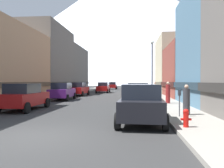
# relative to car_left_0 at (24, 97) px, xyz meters

# --- Properties ---
(ground_plane) EXTENTS (400.00, 400.00, 0.00)m
(ground_plane) POSITION_rel_car_left_0_xyz_m (3.80, -7.04, -0.90)
(ground_plane) COLOR #2F2F2F
(sidewalk_left) EXTENTS (2.50, 100.00, 0.15)m
(sidewalk_left) POSITION_rel_car_left_0_xyz_m (-2.45, 27.96, -0.82)
(sidewalk_left) COLOR gray
(sidewalk_left) RESTS_ON ground
(sidewalk_right) EXTENTS (2.50, 100.00, 0.15)m
(sidewalk_right) POSITION_rel_car_left_0_xyz_m (10.05, 27.96, -0.82)
(sidewalk_right) COLOR gray
(sidewalk_right) RESTS_ON ground
(storefront_left_2) EXTENTS (10.24, 12.03, 10.66)m
(storefront_left_2) POSITION_rel_car_left_0_xyz_m (-8.67, 20.99, 4.26)
(storefront_left_2) COLOR #66605B
(storefront_left_2) RESTS_ON ground
(storefront_left_3) EXTENTS (9.24, 13.48, 9.32)m
(storefront_left_3) POSITION_rel_car_left_0_xyz_m (-8.17, 33.77, 3.60)
(storefront_left_3) COLOR #66605B
(storefront_left_3) RESTS_ON ground
(storefront_right_2) EXTENTS (6.67, 9.51, 6.17)m
(storefront_right_2) POSITION_rel_car_left_0_xyz_m (14.49, 12.85, 2.07)
(storefront_right_2) COLOR brown
(storefront_right_2) RESTS_ON ground
(storefront_right_3) EXTENTS (7.17, 9.77, 8.94)m
(storefront_right_3) POSITION_rel_car_left_0_xyz_m (14.73, 22.88, 3.41)
(storefront_right_3) COLOR beige
(storefront_right_3) RESTS_ON ground
(car_left_0) EXTENTS (2.10, 4.42, 1.78)m
(car_left_0) POSITION_rel_car_left_0_xyz_m (0.00, 0.00, 0.00)
(car_left_0) COLOR #9E1111
(car_left_0) RESTS_ON ground
(car_left_1) EXTENTS (2.23, 4.48, 1.78)m
(car_left_1) POSITION_rel_car_left_0_xyz_m (0.00, 8.20, 0.00)
(car_left_1) COLOR #591E72
(car_left_1) RESTS_ON ground
(car_left_2) EXTENTS (2.20, 4.46, 1.78)m
(car_left_2) POSITION_rel_car_left_0_xyz_m (-0.00, 15.36, 0.00)
(car_left_2) COLOR #9E1111
(car_left_2) RESTS_ON ground
(car_right_0) EXTENTS (2.21, 4.47, 1.78)m
(car_right_0) POSITION_rel_car_left_0_xyz_m (7.60, -4.08, 0.00)
(car_right_0) COLOR black
(car_right_0) RESTS_ON ground
(car_right_1) EXTENTS (2.21, 4.47, 1.78)m
(car_right_1) POSITION_rel_car_left_0_xyz_m (7.60, 4.74, 0.00)
(car_right_1) COLOR black
(car_right_1) RESTS_ON ground
(car_driving_0) EXTENTS (2.06, 4.40, 1.78)m
(car_driving_0) POSITION_rel_car_left_0_xyz_m (2.20, 42.13, 0.00)
(car_driving_0) COLOR #9E1111
(car_driving_0) RESTS_ON ground
(car_driving_1) EXTENTS (2.06, 4.40, 1.78)m
(car_driving_1) POSITION_rel_car_left_0_xyz_m (2.20, 24.04, 0.00)
(car_driving_1) COLOR #9E1111
(car_driving_1) RESTS_ON ground
(fire_hydrant_near) EXTENTS (0.40, 0.22, 0.70)m
(fire_hydrant_near) POSITION_rel_car_left_0_xyz_m (9.25, -5.59, -0.37)
(fire_hydrant_near) COLOR red
(fire_hydrant_near) RESTS_ON sidewalk_right
(parking_meter_near) EXTENTS (0.14, 0.10, 1.33)m
(parking_meter_near) POSITION_rel_car_left_0_xyz_m (9.55, -2.87, 0.11)
(parking_meter_near) COLOR #595960
(parking_meter_near) RESTS_ON sidewalk_right
(pedestrian_0) EXTENTS (0.36, 0.36, 1.74)m
(pedestrian_0) POSITION_rel_car_left_0_xyz_m (10.05, 4.16, 0.06)
(pedestrian_0) COLOR maroon
(pedestrian_0) RESTS_ON sidewalk_right
(pedestrian_1) EXTENTS (0.36, 0.36, 1.59)m
(pedestrian_1) POSITION_rel_car_left_0_xyz_m (10.05, -2.18, -0.02)
(pedestrian_1) COLOR #333338
(pedestrian_1) RESTS_ON sidewalk_right
(pedestrian_2) EXTENTS (0.36, 0.36, 1.65)m
(pedestrian_2) POSITION_rel_car_left_0_xyz_m (10.05, 14.98, 0.01)
(pedestrian_2) COLOR brown
(pedestrian_2) RESTS_ON sidewalk_right
(streetlamp_right) EXTENTS (0.36, 0.36, 5.86)m
(streetlamp_right) POSITION_rel_car_left_0_xyz_m (9.15, 8.53, 3.09)
(streetlamp_right) COLOR black
(streetlamp_right) RESTS_ON sidewalk_right
(mountain_backdrop) EXTENTS (327.78, 327.78, 134.99)m
(mountain_backdrop) POSITION_rel_car_left_0_xyz_m (-1.04, 252.96, 66.59)
(mountain_backdrop) COLOR silver
(mountain_backdrop) RESTS_ON ground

